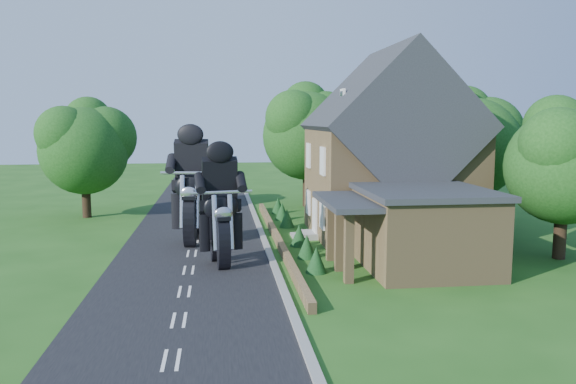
{
  "coord_description": "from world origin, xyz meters",
  "views": [
    {
      "loc": [
        1.32,
        -23.43,
        6.34
      ],
      "look_at": [
        4.7,
        3.7,
        2.8
      ],
      "focal_mm": 35.0,
      "sensor_mm": 36.0,
      "label": 1
    }
  ],
  "objects": [
    {
      "name": "shrub_f",
      "position": [
        5.3,
        14.0,
        0.55
      ],
      "size": [
        0.9,
        0.9,
        1.1
      ],
      "primitive_type": "cone",
      "color": "#113716",
      "rests_on": "ground"
    },
    {
      "name": "tree_annex_side",
      "position": [
        17.13,
        0.1,
        4.69
      ],
      "size": [
        5.64,
        5.2,
        7.48
      ],
      "color": "black",
      "rests_on": "ground"
    },
    {
      "name": "tree_far_road",
      "position": [
        -6.86,
        14.11,
        4.84
      ],
      "size": [
        6.08,
        5.6,
        7.84
      ],
      "color": "black",
      "rests_on": "ground"
    },
    {
      "name": "motorcycle_lead",
      "position": [
        1.37,
        0.61,
        0.81
      ],
      "size": [
        0.73,
        1.8,
        1.63
      ],
      "primitive_type": null,
      "rotation": [
        0.0,
        0.0,
        3.31
      ],
      "color": "black",
      "rests_on": "ground"
    },
    {
      "name": "shrub_d",
      "position": [
        5.3,
        9.0,
        0.55
      ],
      "size": [
        0.9,
        0.9,
        1.1
      ],
      "primitive_type": "cone",
      "color": "#113716",
      "rests_on": "ground"
    },
    {
      "name": "road",
      "position": [
        0.0,
        0.0,
        0.01
      ],
      "size": [
        7.0,
        80.0,
        0.02
      ],
      "primitive_type": "cube",
      "color": "black",
      "rests_on": "ground"
    },
    {
      "name": "tree_house_right",
      "position": [
        16.65,
        8.62,
        5.19
      ],
      "size": [
        6.51,
        6.0,
        8.4
      ],
      "color": "black",
      "rests_on": "ground"
    },
    {
      "name": "shrub_e",
      "position": [
        5.3,
        11.5,
        0.55
      ],
      "size": [
        0.9,
        0.9,
        1.1
      ],
      "primitive_type": "cone",
      "color": "#113716",
      "rests_on": "ground"
    },
    {
      "name": "kerb",
      "position": [
        3.65,
        0.0,
        0.06
      ],
      "size": [
        0.3,
        80.0,
        0.12
      ],
      "primitive_type": "cube",
      "color": "gray",
      "rests_on": "ground"
    },
    {
      "name": "ground",
      "position": [
        0.0,
        0.0,
        0.0
      ],
      "size": [
        120.0,
        120.0,
        0.0
      ],
      "primitive_type": "plane",
      "color": "#1F4F16",
      "rests_on": "ground"
    },
    {
      "name": "garden_wall",
      "position": [
        4.3,
        5.0,
        0.2
      ],
      "size": [
        0.3,
        22.0,
        0.4
      ],
      "primitive_type": "cube",
      "color": "olive",
      "rests_on": "ground"
    },
    {
      "name": "motorcycle_follow",
      "position": [
        -0.01,
        5.15,
        0.92
      ],
      "size": [
        0.79,
        2.02,
        1.83
      ],
      "primitive_type": null,
      "rotation": [
        0.0,
        0.0,
        2.99
      ],
      "color": "black",
      "rests_on": "ground"
    },
    {
      "name": "shrub_b",
      "position": [
        5.3,
        1.5,
        0.55
      ],
      "size": [
        0.9,
        0.9,
        1.1
      ],
      "primitive_type": "cone",
      "color": "#113716",
      "rests_on": "ground"
    },
    {
      "name": "annex",
      "position": [
        9.87,
        -0.8,
        1.77
      ],
      "size": [
        7.05,
        5.94,
        3.44
      ],
      "color": "olive",
      "rests_on": "ground"
    },
    {
      "name": "shrub_a",
      "position": [
        5.3,
        -1.0,
        0.55
      ],
      "size": [
        0.9,
        0.9,
        1.1
      ],
      "primitive_type": "cone",
      "color": "#113716",
      "rests_on": "ground"
    },
    {
      "name": "house",
      "position": [
        10.49,
        6.0,
        4.34
      ],
      "size": [
        9.54,
        8.64,
        10.24
      ],
      "color": "olive",
      "rests_on": "ground"
    },
    {
      "name": "shrub_c",
      "position": [
        5.3,
        4.0,
        0.55
      ],
      "size": [
        0.9,
        0.9,
        1.1
      ],
      "primitive_type": "cone",
      "color": "#113716",
      "rests_on": "ground"
    },
    {
      "name": "tree_behind_house",
      "position": [
        14.18,
        16.14,
        6.23
      ],
      "size": [
        7.81,
        7.2,
        10.08
      ],
      "color": "black",
      "rests_on": "ground"
    },
    {
      "name": "tree_behind_left",
      "position": [
        8.16,
        17.13,
        5.73
      ],
      "size": [
        6.94,
        6.4,
        9.16
      ],
      "color": "black",
      "rests_on": "ground"
    }
  ]
}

